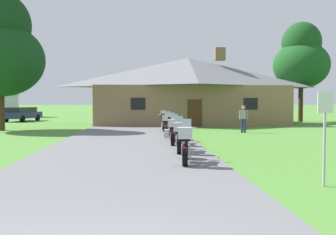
{
  "coord_description": "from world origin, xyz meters",
  "views": [
    {
      "loc": [
        0.71,
        -3.71,
        1.9
      ],
      "look_at": [
        2.03,
        16.22,
        1.1
      ],
      "focal_mm": 40.94,
      "sensor_mm": 36.0,
      "label": 1
    }
  ],
  "objects": [
    {
      "name": "ground_plane",
      "position": [
        0.0,
        20.0,
        0.0
      ],
      "size": [
        500.0,
        500.0,
        0.0
      ],
      "primitive_type": "plane",
      "color": "#4C8433"
    },
    {
      "name": "asphalt_driveway",
      "position": [
        0.0,
        18.0,
        0.03
      ],
      "size": [
        6.4,
        80.0,
        0.06
      ],
      "primitive_type": "cube",
      "color": "slate",
      "rests_on": "ground"
    },
    {
      "name": "motorcycle_blue_nearest_to_camera",
      "position": [
        2.01,
        7.77,
        0.62
      ],
      "size": [
        0.75,
        2.08,
        1.3
      ],
      "rotation": [
        0.0,
        0.0,
        -0.14
      ],
      "color": "black",
      "rests_on": "asphalt_driveway"
    },
    {
      "name": "motorcycle_green_second_in_row",
      "position": [
        2.05,
        10.36,
        0.62
      ],
      "size": [
        0.67,
        2.08,
        1.3
      ],
      "rotation": [
        0.0,
        0.0,
        -0.09
      ],
      "color": "black",
      "rests_on": "asphalt_driveway"
    },
    {
      "name": "motorcycle_red_third_in_row",
      "position": [
        2.05,
        12.91,
        0.61
      ],
      "size": [
        0.88,
        2.08,
        1.3
      ],
      "rotation": [
        0.0,
        0.0,
        -0.13
      ],
      "color": "black",
      "rests_on": "asphalt_driveway"
    },
    {
      "name": "motorcycle_green_fourth_in_row",
      "position": [
        2.16,
        15.39,
        0.61
      ],
      "size": [
        0.78,
        2.08,
        1.3
      ],
      "rotation": [
        0.0,
        0.0,
        -0.06
      ],
      "color": "black",
      "rests_on": "asphalt_driveway"
    },
    {
      "name": "motorcycle_black_fifth_in_row",
      "position": [
        2.09,
        18.33,
        0.62
      ],
      "size": [
        0.74,
        2.08,
        1.3
      ],
      "rotation": [
        0.0,
        0.0,
        -0.13
      ],
      "color": "black",
      "rests_on": "asphalt_driveway"
    },
    {
      "name": "motorcycle_silver_farthest_in_row",
      "position": [
        2.06,
        20.7,
        0.62
      ],
      "size": [
        0.66,
        2.08,
        1.3
      ],
      "rotation": [
        0.0,
        0.0,
        -0.0
      ],
      "color": "black",
      "rests_on": "asphalt_driveway"
    },
    {
      "name": "stone_lodge",
      "position": [
        4.74,
        30.05,
        3.0
      ],
      "size": [
        16.57,
        9.39,
        6.72
      ],
      "color": "#896B4C",
      "rests_on": "ground"
    },
    {
      "name": "bystander_gray_shirt_near_lodge",
      "position": [
        6.97,
        19.71,
        0.95
      ],
      "size": [
        0.5,
        0.36,
        1.69
      ],
      "rotation": [
        0.0,
        0.0,
        5.81
      ],
      "color": "navy",
      "rests_on": "ground"
    },
    {
      "name": "metal_signpost_roadside",
      "position": [
        4.79,
        4.6,
        1.35
      ],
      "size": [
        0.36,
        0.06,
        2.14
      ],
      "color": "#9EA0A5",
      "rests_on": "ground"
    },
    {
      "name": "tree_left_near",
      "position": [
        -8.73,
        22.55,
        5.42
      ],
      "size": [
        5.78,
        5.78,
        9.21
      ],
      "color": "#422D19",
      "rests_on": "ground"
    },
    {
      "name": "tree_right_of_lodge",
      "position": [
        15.93,
        32.26,
        6.08
      ],
      "size": [
        5.31,
        5.31,
        9.57
      ],
      "color": "#422D19",
      "rests_on": "ground"
    },
    {
      "name": "metal_silo_distant",
      "position": [
        -17.44,
        47.6,
        3.35
      ],
      "size": [
        3.87,
        3.87,
        6.7
      ],
      "color": "#B2B7BC",
      "rests_on": "ground"
    },
    {
      "name": "parked_navy_suv_far_left",
      "position": [
        -11.24,
        35.09,
        0.78
      ],
      "size": [
        2.89,
        4.91,
        1.4
      ],
      "rotation": [
        0.0,
        0.0,
        -0.24
      ],
      "color": "navy",
      "rests_on": "ground"
    }
  ]
}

